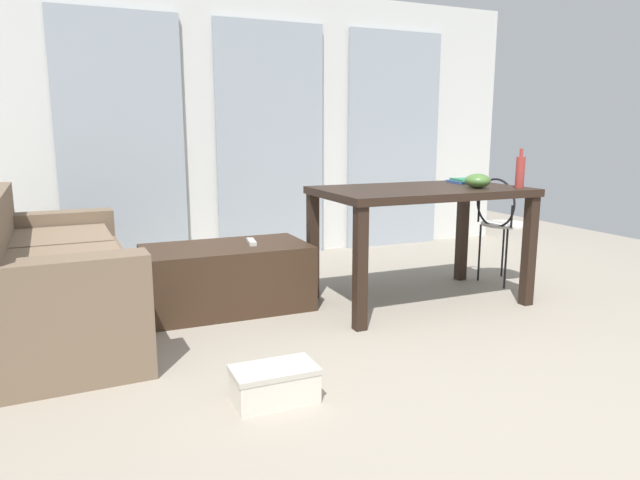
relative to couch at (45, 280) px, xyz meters
name	(u,v)px	position (x,y,z in m)	size (l,w,h in m)	color
ground_plane	(369,315)	(1.88, -0.44, -0.32)	(7.86, 7.86, 0.00)	gray
wall_back	(268,127)	(1.88, 1.60, 0.89)	(5.11, 0.10, 2.41)	silver
curtains	(271,142)	(1.88, 1.51, 0.75)	(3.63, 0.03, 2.13)	#99A3AD
couch	(45,280)	(0.00, 0.00, 0.00)	(0.91, 1.87, 0.82)	brown
coffee_table	(227,277)	(1.07, 0.05, -0.10)	(1.06, 0.58, 0.43)	#382619
craft_table	(420,203)	(2.33, -0.30, 0.37)	(1.37, 0.82, 0.79)	black
wire_chair	(501,217)	(3.16, -0.15, 0.20)	(0.38, 0.39, 0.82)	silver
bottle_near	(520,172)	(2.93, -0.57, 0.58)	(0.06, 0.06, 0.26)	#99332D
bowl	(478,181)	(2.66, -0.48, 0.52)	(0.17, 0.17, 0.10)	#477033
book_stack	(464,181)	(2.81, -0.13, 0.49)	(0.20, 0.25, 0.03)	#33519E
tv_remote_primary	(251,242)	(1.25, 0.05, 0.12)	(0.05, 0.19, 0.02)	#B7B7B2
shoebox	(274,384)	(0.94, -1.33, -0.24)	(0.37, 0.21, 0.16)	beige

